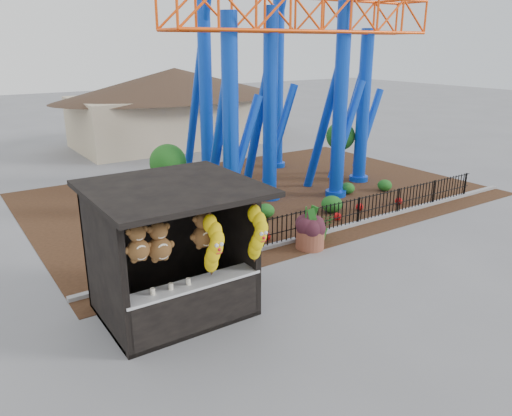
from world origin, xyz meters
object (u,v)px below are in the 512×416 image
potted_plant (320,226)px  roller_coaster (279,31)px  terracotta_planter (310,239)px  prize_booth (176,255)px

potted_plant → roller_coaster: bearing=86.3°
terracotta_planter → potted_plant: 0.81m
prize_booth → roller_coaster: (8.12, 7.33, 4.90)m
prize_booth → terracotta_planter: prize_booth is taller
roller_coaster → potted_plant: (-2.32, -5.53, -5.99)m
terracotta_planter → potted_plant: potted_plant is taller
prize_booth → potted_plant: prize_booth is taller
prize_booth → roller_coaster: bearing=42.1°
prize_booth → potted_plant: bearing=17.2°
roller_coaster → potted_plant: bearing=-112.8°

